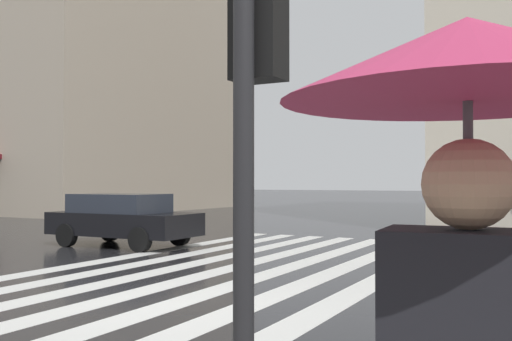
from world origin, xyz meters
The scene contains 6 objects.
ground_plane centered at (0.00, 0.00, 0.00)m, with size 220.00×220.00×0.00m, color black.
zebra_crossing centered at (4.00, 0.83, 0.00)m, with size 13.00×6.50×0.01m.
haussmann_block_mid centered at (21.39, 29.24, 10.07)m, with size 18.99×28.15×20.56m.
traffic_signal_post centered at (-3.42, -3.44, 2.33)m, with size 0.44×0.30×3.02m.
car_black centered at (5.50, 5.42, 0.76)m, with size 1.85×4.10×1.41m.
pedestrian_with_floral_umbrella centered at (-4.87, -4.82, 1.67)m, with size 0.91×0.91×1.97m.
Camera 1 is at (-6.31, -5.00, 1.72)m, focal length 39.82 mm.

